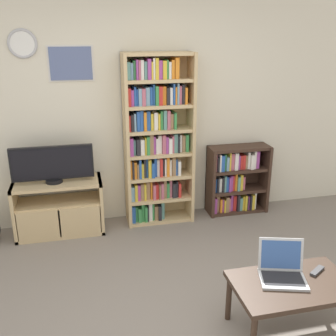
{
  "coord_description": "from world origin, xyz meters",
  "views": [
    {
      "loc": [
        -0.59,
        -2.23,
        2.17
      ],
      "look_at": [
        0.2,
        1.19,
        0.94
      ],
      "focal_mm": 42.0,
      "sensor_mm": 36.0,
      "label": 1
    }
  ],
  "objects": [
    {
      "name": "wall_back",
      "position": [
        -0.01,
        2.19,
        1.3
      ],
      "size": [
        7.14,
        0.09,
        2.6
      ],
      "color": "beige",
      "rests_on": "ground_plane"
    },
    {
      "name": "laptop",
      "position": [
        0.8,
        0.02,
        0.5
      ],
      "size": [
        0.4,
        0.38,
        0.27
      ],
      "rotation": [
        0.0,
        0.0,
        -0.29
      ],
      "color": "#B7BABC",
      "rests_on": "coffee_table"
    },
    {
      "name": "bookshelf_tall",
      "position": [
        0.25,
        2.01,
        0.99
      ],
      "size": [
        0.78,
        0.32,
        1.96
      ],
      "color": "tan",
      "rests_on": "ground_plane"
    },
    {
      "name": "tv_stand",
      "position": [
        -0.88,
        1.92,
        0.31
      ],
      "size": [
        0.96,
        0.41,
        0.61
      ],
      "color": "tan",
      "rests_on": "ground_plane"
    },
    {
      "name": "coffee_table",
      "position": [
        0.85,
        -0.07,
        0.38
      ],
      "size": [
        0.89,
        0.53,
        0.43
      ],
      "color": "#332319",
      "rests_on": "ground_plane"
    },
    {
      "name": "television",
      "position": [
        -0.9,
        1.91,
        0.82
      ],
      "size": [
        0.86,
        0.18,
        0.41
      ],
      "color": "black",
      "rests_on": "tv_stand"
    },
    {
      "name": "remote_near_laptop",
      "position": [
        1.1,
        0.01,
        0.44
      ],
      "size": [
        0.16,
        0.12,
        0.02
      ],
      "rotation": [
        0.0,
        0.0,
        2.14
      ],
      "color": "#38383A",
      "rests_on": "coffee_table"
    },
    {
      "name": "bookshelf_short",
      "position": [
        1.24,
        2.02,
        0.42
      ],
      "size": [
        0.75,
        0.28,
        0.85
      ],
      "color": "#3D281E",
      "rests_on": "ground_plane"
    }
  ]
}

